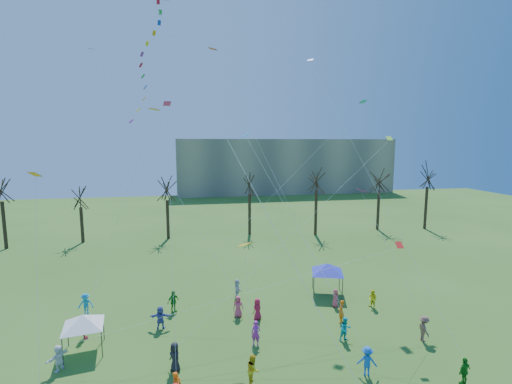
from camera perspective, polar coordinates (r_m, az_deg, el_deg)
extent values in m
cube|color=gray|center=(102.37, 4.60, 4.21)|extent=(60.00, 14.00, 15.00)
cylinder|color=black|center=(57.96, -35.30, -4.37)|extent=(0.44, 0.44, 6.40)
cylinder|color=black|center=(56.18, -26.08, -4.75)|extent=(0.44, 0.44, 5.08)
cylinder|color=black|center=(53.98, -13.93, -4.29)|extent=(0.44, 0.44, 5.76)
cylinder|color=black|center=(54.79, -1.04, -3.58)|extent=(0.44, 0.44, 6.31)
cylinder|color=black|center=(55.14, 9.55, -3.26)|extent=(0.44, 0.44, 6.99)
cylinder|color=black|center=(61.10, 18.96, -2.76)|extent=(0.44, 0.44, 6.42)
cylinder|color=black|center=(64.54, 25.53, -2.31)|extent=(0.44, 0.44, 6.96)
cylinder|color=white|center=(19.79, -2.34, 4.14)|extent=(0.02, 0.02, 25.98)
cylinder|color=#3F3F44|center=(27.64, -28.55, -21.51)|extent=(0.07, 0.07, 1.86)
cylinder|color=#3F3F44|center=(27.39, -23.44, -21.47)|extent=(0.07, 0.07, 1.86)
cylinder|color=#3F3F44|center=(29.66, -27.90, -19.37)|extent=(0.07, 0.07, 1.86)
cylinder|color=#3F3F44|center=(29.42, -23.20, -19.31)|extent=(0.07, 0.07, 1.86)
pyramid|color=white|center=(27.91, -25.95, -17.98)|extent=(3.48, 3.48, 0.80)
cylinder|color=#3F3F44|center=(33.81, 9.22, -14.89)|extent=(0.09, 0.09, 2.05)
cylinder|color=#3F3F44|center=(34.00, 13.66, -14.88)|extent=(0.09, 0.09, 2.05)
cylinder|color=#3F3F44|center=(36.17, 9.09, -13.33)|extent=(0.09, 0.09, 2.05)
cylinder|color=#3F3F44|center=(36.35, 13.21, -13.34)|extent=(0.09, 0.09, 2.05)
pyramid|color=#2932D1|center=(34.54, 11.36, -11.84)|extent=(3.73, 3.73, 0.88)
imported|color=gold|center=(23.31, -0.49, -26.49)|extent=(0.75, 0.93, 1.81)
imported|color=blue|center=(24.86, 17.35, -24.42)|extent=(1.36, 1.10, 1.84)
imported|color=#1B7C1B|center=(26.30, 30.38, -23.48)|extent=(1.05, 0.69, 1.66)
imported|color=white|center=(27.28, -29.02, -22.19)|extent=(1.23, 1.56, 1.66)
imported|color=black|center=(24.79, -12.85, -24.33)|extent=(0.98, 1.08, 1.86)
imported|color=#AB2AA4|center=(26.75, -0.02, -21.65)|extent=(0.76, 0.66, 1.75)
imported|color=#0DB1B8|center=(27.95, 14.12, -20.50)|extent=(0.95, 0.79, 1.76)
imported|color=brown|center=(29.71, 25.28, -19.16)|extent=(0.84, 1.28, 1.85)
imported|color=#CF4563|center=(30.13, -25.77, -19.03)|extent=(0.70, 1.03, 1.63)
imported|color=#4E57AA|center=(29.60, -15.04, -18.83)|extent=(1.68, 0.67, 1.77)
imported|color=#B8173A|center=(29.99, 0.22, -18.23)|extent=(1.00, 0.94, 1.72)
imported|color=#F0600C|center=(30.26, 13.47, -18.10)|extent=(0.74, 0.80, 1.83)
imported|color=yellow|center=(33.32, 18.18, -15.98)|extent=(0.86, 0.95, 1.60)
imported|color=#188FC4|center=(33.64, -25.60, -15.90)|extent=(1.21, 0.70, 1.86)
imported|color=#22881D|center=(31.83, -13.11, -16.69)|extent=(1.14, 1.03, 1.86)
imported|color=silver|center=(33.76, -3.02, -15.14)|extent=(0.61, 1.63, 1.72)
imported|color=#C54154|center=(32.75, 12.58, -16.23)|extent=(0.51, 0.77, 1.56)
imported|color=#D64764|center=(30.42, -2.88, -17.82)|extent=(0.87, 0.58, 1.74)
cube|color=orange|center=(23.07, -31.89, 2.41)|extent=(0.64, 0.69, 0.31)
cylinder|color=white|center=(21.83, -31.59, -12.71)|extent=(0.01, 0.01, 11.71)
cube|color=#CC228D|center=(29.28, -14.05, 13.57)|extent=(0.67, 0.78, 0.29)
cylinder|color=white|center=(24.18, -13.46, -3.97)|extent=(0.01, 0.01, 18.83)
cube|color=yellow|center=(21.77, -1.86, -8.42)|extent=(0.95, 0.91, 0.30)
cylinder|color=white|center=(22.17, -1.19, -17.31)|extent=(0.01, 0.01, 6.49)
cube|color=#1983BF|center=(29.61, -1.58, 9.15)|extent=(0.77, 0.69, 0.32)
cylinder|color=white|center=(25.69, 6.68, -5.80)|extent=(0.01, 0.01, 17.85)
cube|color=blue|center=(37.98, 8.70, 20.16)|extent=(0.87, 0.92, 0.34)
cylinder|color=white|center=(29.39, 17.45, 3.00)|extent=(0.01, 0.01, 27.82)
cube|color=red|center=(27.49, 21.95, -7.87)|extent=(0.53, 0.60, 0.36)
cylinder|color=white|center=(24.62, -2.52, -16.03)|extent=(0.01, 0.01, 23.37)
cube|color=#97F138|center=(35.68, 20.54, 8.06)|extent=(0.60, 0.66, 0.40)
cylinder|color=white|center=(27.88, 7.63, -4.98)|extent=(0.01, 0.01, 25.23)
cube|color=purple|center=(36.99, -24.93, 20.08)|extent=(0.77, 0.85, 0.20)
cylinder|color=white|center=(29.14, -14.59, 3.20)|extent=(0.01, 0.01, 27.08)
cube|color=#D74B0B|center=(35.95, -6.92, 21.77)|extent=(0.90, 0.78, 0.22)
cylinder|color=white|center=(29.33, 2.32, 3.87)|extent=(0.01, 0.01, 25.84)
cube|color=#F1284E|center=(26.25, 16.57, 0.23)|extent=(0.63, 0.50, 0.21)
cylinder|color=white|center=(27.45, 21.09, -9.72)|extent=(0.01, 0.01, 10.14)
cube|color=orange|center=(27.19, -15.96, 12.61)|extent=(0.88, 0.81, 0.15)
cylinder|color=white|center=(27.43, -21.06, -3.56)|extent=(0.01, 0.01, 15.73)
cube|color=#1A95C9|center=(37.32, 16.75, 13.67)|extent=(0.60, 0.74, 0.26)
cylinder|color=white|center=(30.90, 2.95, -0.30)|extent=(0.01, 0.01, 26.14)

